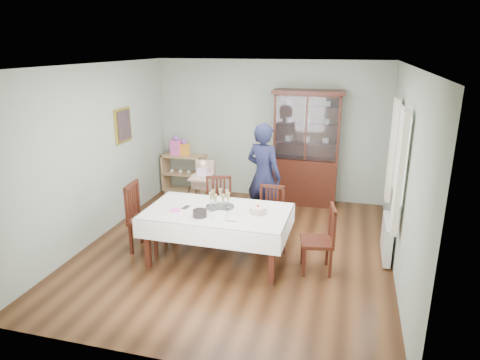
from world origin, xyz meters
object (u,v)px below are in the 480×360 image
(chair_far_right, at_px, (269,227))
(champagne_tray, at_px, (220,203))
(high_chair, at_px, (203,194))
(china_cabinet, at_px, (306,147))
(gift_bag_orange, at_px, (184,148))
(sideboard, at_px, (184,173))
(chair_far_left, at_px, (219,219))
(dining_table, at_px, (218,235))
(chair_end_right, at_px, (318,252))
(chair_end_left, at_px, (147,230))
(birthday_cake, at_px, (258,210))
(woman, at_px, (264,176))
(gift_bag_pink, at_px, (176,146))

(chair_far_right, bearing_deg, champagne_tray, -132.49)
(high_chair, bearing_deg, chair_far_right, -31.06)
(china_cabinet, height_order, gift_bag_orange, china_cabinet)
(sideboard, relative_size, champagne_tray, 2.21)
(chair_far_left, bearing_deg, china_cabinet, 41.15)
(dining_table, height_order, chair_end_right, chair_end_right)
(chair_end_right, bearing_deg, chair_end_left, -100.78)
(high_chair, xyz_separation_m, champagne_tray, (0.76, -1.43, 0.43))
(dining_table, bearing_deg, birthday_cake, 2.78)
(chair_far_right, xyz_separation_m, chair_end_left, (-1.74, -0.67, 0.04))
(woman, height_order, champagne_tray, woman)
(woman, distance_m, high_chair, 1.23)
(dining_table, height_order, chair_end_left, chair_end_left)
(dining_table, height_order, chair_far_left, chair_far_left)
(china_cabinet, xyz_separation_m, chair_end_left, (-2.05, -2.60, -0.81))
(chair_end_left, height_order, gift_bag_orange, gift_bag_orange)
(sideboard, distance_m, gift_bag_orange, 0.55)
(birthday_cake, height_order, gift_bag_orange, gift_bag_orange)
(high_chair, height_order, champagne_tray, high_chair)
(china_cabinet, height_order, chair_end_left, china_cabinet)
(chair_far_right, height_order, gift_bag_pink, gift_bag_pink)
(sideboard, relative_size, chair_end_right, 0.96)
(chair_end_left, distance_m, birthday_cake, 1.78)
(woman, distance_m, gift_bag_pink, 2.46)
(gift_bag_orange, bearing_deg, chair_end_right, -41.42)
(chair_end_right, bearing_deg, chair_far_left, -125.58)
(chair_end_right, xyz_separation_m, high_chair, (-2.16, 1.48, 0.13))
(chair_far_right, height_order, woman, woman)
(china_cabinet, distance_m, chair_far_right, 2.14)
(chair_far_right, xyz_separation_m, woman, (-0.24, 0.66, 0.62))
(high_chair, xyz_separation_m, gift_bag_orange, (-0.80, 1.12, 0.54))
(chair_end_right, bearing_deg, champagne_tray, -102.88)
(champagne_tray, distance_m, gift_bag_orange, 2.99)
(sideboard, bearing_deg, woman, -33.67)
(champagne_tray, xyz_separation_m, gift_bag_orange, (-1.56, 2.55, 0.11))
(chair_far_left, bearing_deg, chair_far_right, -23.03)
(woman, distance_m, champagne_tray, 1.33)
(champagne_tray, distance_m, gift_bag_pink, 3.09)
(chair_end_left, bearing_deg, gift_bag_orange, 4.58)
(sideboard, relative_size, gift_bag_orange, 2.70)
(dining_table, height_order, chair_far_right, chair_far_right)
(china_cabinet, height_order, chair_far_right, china_cabinet)
(woman, bearing_deg, sideboard, -10.51)
(chair_far_left, xyz_separation_m, high_chair, (-0.52, 0.73, 0.12))
(chair_end_right, distance_m, woman, 1.79)
(chair_far_left, distance_m, birthday_cake, 1.24)
(champagne_tray, relative_size, birthday_cake, 1.49)
(sideboard, bearing_deg, chair_far_left, -54.25)
(chair_end_right, bearing_deg, woman, -152.88)
(chair_far_right, height_order, birthday_cake, birthday_cake)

